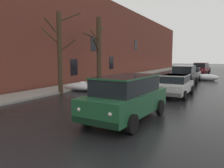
{
  "coord_description": "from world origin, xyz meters",
  "views": [
    {
      "loc": [
        5.8,
        -1.61,
        2.55
      ],
      "look_at": [
        0.56,
        8.3,
        1.2
      ],
      "focal_mm": 35.01,
      "sensor_mm": 36.0,
      "label": 1
    }
  ],
  "objects_px": {
    "bare_tree_second_along_sidewalk": "(60,52)",
    "bare_tree_mid_block": "(99,49)",
    "sedan_white_parked_kerbside_close": "(175,85)",
    "suv_black_parked_kerbside_mid": "(184,75)",
    "suv_green_approaching_near_lane": "(127,96)",
    "sedan_silver_parked_far_down_block": "(192,73)",
    "suv_maroon_queued_behind_truck": "(201,68)",
    "sedan_darkblue_at_far_intersection": "(204,68)"
  },
  "relations": [
    {
      "from": "bare_tree_second_along_sidewalk",
      "to": "bare_tree_mid_block",
      "type": "relative_size",
      "value": 0.92
    },
    {
      "from": "sedan_white_parked_kerbside_close",
      "to": "suv_black_parked_kerbside_mid",
      "type": "height_order",
      "value": "suv_black_parked_kerbside_mid"
    },
    {
      "from": "sedan_white_parked_kerbside_close",
      "to": "suv_black_parked_kerbside_mid",
      "type": "distance_m",
      "value": 5.85
    },
    {
      "from": "suv_green_approaching_near_lane",
      "to": "sedan_silver_parked_far_down_block",
      "type": "bearing_deg",
      "value": 90.23
    },
    {
      "from": "suv_maroon_queued_behind_truck",
      "to": "sedan_darkblue_at_far_intersection",
      "type": "relative_size",
      "value": 1.07
    },
    {
      "from": "bare_tree_second_along_sidewalk",
      "to": "sedan_white_parked_kerbside_close",
      "type": "bearing_deg",
      "value": 20.58
    },
    {
      "from": "bare_tree_mid_block",
      "to": "sedan_darkblue_at_far_intersection",
      "type": "distance_m",
      "value": 25.54
    },
    {
      "from": "suv_green_approaching_near_lane",
      "to": "sedan_darkblue_at_far_intersection",
      "type": "distance_m",
      "value": 33.73
    },
    {
      "from": "bare_tree_second_along_sidewalk",
      "to": "sedan_darkblue_at_far_intersection",
      "type": "relative_size",
      "value": 1.33
    },
    {
      "from": "bare_tree_mid_block",
      "to": "sedan_silver_parked_far_down_block",
      "type": "distance_m",
      "value": 12.47
    },
    {
      "from": "suv_green_approaching_near_lane",
      "to": "suv_maroon_queued_behind_truck",
      "type": "distance_m",
      "value": 26.9
    },
    {
      "from": "bare_tree_mid_block",
      "to": "suv_black_parked_kerbside_mid",
      "type": "distance_m",
      "value": 8.18
    },
    {
      "from": "sedan_silver_parked_far_down_block",
      "to": "sedan_darkblue_at_far_intersection",
      "type": "bearing_deg",
      "value": 90.14
    },
    {
      "from": "bare_tree_mid_block",
      "to": "sedan_darkblue_at_far_intersection",
      "type": "bearing_deg",
      "value": 74.36
    },
    {
      "from": "suv_black_parked_kerbside_mid",
      "to": "sedan_silver_parked_far_down_block",
      "type": "height_order",
      "value": "suv_black_parked_kerbside_mid"
    },
    {
      "from": "bare_tree_mid_block",
      "to": "suv_black_parked_kerbside_mid",
      "type": "bearing_deg",
      "value": 24.85
    },
    {
      "from": "bare_tree_mid_block",
      "to": "suv_maroon_queued_behind_truck",
      "type": "height_order",
      "value": "bare_tree_mid_block"
    },
    {
      "from": "suv_black_parked_kerbside_mid",
      "to": "sedan_silver_parked_far_down_block",
      "type": "relative_size",
      "value": 1.07
    },
    {
      "from": "sedan_darkblue_at_far_intersection",
      "to": "suv_maroon_queued_behind_truck",
      "type": "bearing_deg",
      "value": -88.18
    },
    {
      "from": "bare_tree_second_along_sidewalk",
      "to": "sedan_white_parked_kerbside_close",
      "type": "xyz_separation_m",
      "value": [
        7.46,
        2.8,
        -2.22
      ]
    },
    {
      "from": "suv_maroon_queued_behind_truck",
      "to": "sedan_darkblue_at_far_intersection",
      "type": "bearing_deg",
      "value": 91.82
    },
    {
      "from": "sedan_white_parked_kerbside_close",
      "to": "suv_black_parked_kerbside_mid",
      "type": "xyz_separation_m",
      "value": [
        -0.4,
        5.83,
        0.23
      ]
    },
    {
      "from": "suv_green_approaching_near_lane",
      "to": "bare_tree_second_along_sidewalk",
      "type": "bearing_deg",
      "value": 150.51
    },
    {
      "from": "suv_green_approaching_near_lane",
      "to": "sedan_white_parked_kerbside_close",
      "type": "height_order",
      "value": "suv_green_approaching_near_lane"
    },
    {
      "from": "bare_tree_mid_block",
      "to": "sedan_white_parked_kerbside_close",
      "type": "xyz_separation_m",
      "value": [
        7.5,
        -2.54,
        -2.6
      ]
    },
    {
      "from": "sedan_white_parked_kerbside_close",
      "to": "sedan_silver_parked_far_down_block",
      "type": "height_order",
      "value": "same"
    },
    {
      "from": "bare_tree_mid_block",
      "to": "sedan_white_parked_kerbside_close",
      "type": "height_order",
      "value": "bare_tree_mid_block"
    },
    {
      "from": "suv_maroon_queued_behind_truck",
      "to": "suv_black_parked_kerbside_mid",
      "type": "bearing_deg",
      "value": -89.85
    },
    {
      "from": "bare_tree_second_along_sidewalk",
      "to": "sedan_white_parked_kerbside_close",
      "type": "distance_m",
      "value": 8.28
    },
    {
      "from": "suv_green_approaching_near_lane",
      "to": "sedan_silver_parked_far_down_block",
      "type": "distance_m",
      "value": 19.33
    },
    {
      "from": "suv_green_approaching_near_lane",
      "to": "suv_maroon_queued_behind_truck",
      "type": "height_order",
      "value": "same"
    },
    {
      "from": "bare_tree_second_along_sidewalk",
      "to": "suv_black_parked_kerbside_mid",
      "type": "bearing_deg",
      "value": 50.7
    },
    {
      "from": "bare_tree_second_along_sidewalk",
      "to": "sedan_silver_parked_far_down_block",
      "type": "xyz_separation_m",
      "value": [
        6.85,
        15.41,
        -2.22
      ]
    },
    {
      "from": "bare_tree_second_along_sidewalk",
      "to": "suv_black_parked_kerbside_mid",
      "type": "height_order",
      "value": "bare_tree_second_along_sidewalk"
    },
    {
      "from": "sedan_silver_parked_far_down_block",
      "to": "suv_maroon_queued_behind_truck",
      "type": "relative_size",
      "value": 0.9
    },
    {
      "from": "suv_maroon_queued_behind_truck",
      "to": "sedan_darkblue_at_far_intersection",
      "type": "distance_m",
      "value": 6.83
    },
    {
      "from": "suv_black_parked_kerbside_mid",
      "to": "sedan_silver_parked_far_down_block",
      "type": "bearing_deg",
      "value": 91.84
    },
    {
      "from": "sedan_silver_parked_far_down_block",
      "to": "suv_black_parked_kerbside_mid",
      "type": "bearing_deg",
      "value": -88.16
    },
    {
      "from": "bare_tree_second_along_sidewalk",
      "to": "suv_black_parked_kerbside_mid",
      "type": "relative_size",
      "value": 1.29
    },
    {
      "from": "sedan_silver_parked_far_down_block",
      "to": "sedan_darkblue_at_far_intersection",
      "type": "xyz_separation_m",
      "value": [
        -0.04,
        14.4,
        -0.0
      ]
    },
    {
      "from": "sedan_silver_parked_far_down_block",
      "to": "sedan_darkblue_at_far_intersection",
      "type": "distance_m",
      "value": 14.4
    },
    {
      "from": "suv_black_parked_kerbside_mid",
      "to": "sedan_darkblue_at_far_intersection",
      "type": "xyz_separation_m",
      "value": [
        -0.25,
        21.18,
        -0.24
      ]
    }
  ]
}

